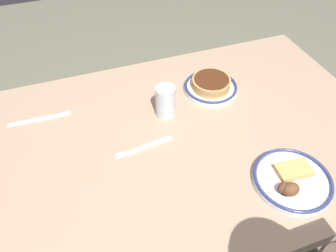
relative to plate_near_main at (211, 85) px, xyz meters
name	(u,v)px	position (x,y,z in m)	size (l,w,h in m)	color
ground_plane	(185,236)	(0.15, 0.19, -0.77)	(6.00, 6.00, 0.00)	#696955
dining_table	(192,154)	(0.15, 0.19, -0.13)	(1.30, 0.90, 0.75)	tan
plate_near_main	(211,85)	(0.00, 0.00, 0.00)	(0.20, 0.20, 0.05)	white
plate_center_pancakes	(292,180)	(-0.04, 0.47, -0.01)	(0.23, 0.23, 0.05)	white
drinking_glass	(165,103)	(0.21, 0.07, 0.03)	(0.07, 0.07, 0.11)	silver
fork_near	(144,147)	(0.32, 0.20, -0.02)	(0.19, 0.04, 0.01)	silver
butter_knife	(40,119)	(0.63, -0.05, -0.02)	(0.21, 0.02, 0.01)	silver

